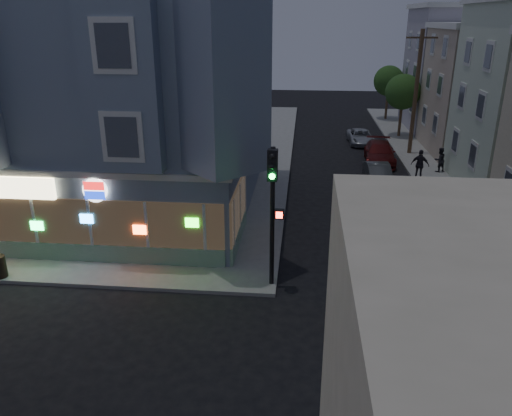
# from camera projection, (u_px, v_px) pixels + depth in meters

# --- Properties ---
(ground) EXTENTS (120.00, 120.00, 0.00)m
(ground) POSITION_uv_depth(u_px,v_px,m) (185.00, 323.00, 17.18)
(ground) COLOR black
(ground) RESTS_ON ground
(sidewalk_nw) EXTENTS (33.00, 42.00, 0.15)m
(sidewalk_nw) POSITION_uv_depth(u_px,v_px,m) (85.00, 149.00, 39.76)
(sidewalk_nw) COLOR gray
(sidewalk_nw) RESTS_ON ground
(corner_building) EXTENTS (14.60, 14.60, 11.40)m
(corner_building) POSITION_uv_depth(u_px,v_px,m) (114.00, 101.00, 25.86)
(corner_building) COLOR slate
(corner_building) RESTS_ON sidewalk_nw
(row_house_d) EXTENTS (12.00, 8.60, 10.50)m
(row_house_d) POSITION_uv_depth(u_px,v_px,m) (479.00, 71.00, 45.12)
(row_house_d) COLOR #97909E
(row_house_d) RESTS_ON sidewalk_ne
(utility_pole) EXTENTS (2.20, 0.30, 9.00)m
(utility_pole) POSITION_uv_depth(u_px,v_px,m) (416.00, 91.00, 36.71)
(utility_pole) COLOR #4C3826
(utility_pole) RESTS_ON sidewalk_ne
(street_tree_near) EXTENTS (3.00, 3.00, 5.30)m
(street_tree_near) POSITION_uv_depth(u_px,v_px,m) (403.00, 92.00, 42.58)
(street_tree_near) COLOR #4C3826
(street_tree_near) RESTS_ON sidewalk_ne
(street_tree_far) EXTENTS (3.00, 3.00, 5.30)m
(street_tree_far) POSITION_uv_depth(u_px,v_px,m) (389.00, 81.00, 50.02)
(street_tree_far) COLOR #4C3826
(street_tree_far) RESTS_ON sidewalk_ne
(running_child) EXTENTS (0.50, 0.37, 1.23)m
(running_child) POSITION_uv_depth(u_px,v_px,m) (337.00, 311.00, 16.82)
(running_child) COLOR #CCCB68
(running_child) RESTS_ON ground
(pedestrian_a) EXTENTS (0.98, 0.89, 1.64)m
(pedestrian_a) POSITION_uv_depth(u_px,v_px,m) (440.00, 160.00, 33.38)
(pedestrian_a) COLOR black
(pedestrian_a) RESTS_ON sidewalk_ne
(pedestrian_b) EXTENTS (1.23, 0.89, 1.93)m
(pedestrian_b) POSITION_uv_depth(u_px,v_px,m) (420.00, 165.00, 31.69)
(pedestrian_b) COLOR #25232B
(pedestrian_b) RESTS_ON sidewalk_ne
(parked_car_a) EXTENTS (1.73, 3.87, 1.29)m
(parked_car_a) POSITION_uv_depth(u_px,v_px,m) (393.00, 208.00, 25.84)
(parked_car_a) COLOR #ACAFB4
(parked_car_a) RESTS_ON ground
(parked_car_b) EXTENTS (1.58, 4.11, 1.33)m
(parked_car_b) POSITION_uv_depth(u_px,v_px,m) (378.00, 175.00, 31.20)
(parked_car_b) COLOR #3D4042
(parked_car_b) RESTS_ON ground
(parked_car_c) EXTENTS (2.42, 5.25, 1.49)m
(parked_car_c) POSITION_uv_depth(u_px,v_px,m) (380.00, 153.00, 35.93)
(parked_car_c) COLOR #5A1514
(parked_car_c) RESTS_ON ground
(parked_car_d) EXTENTS (2.19, 4.34, 1.18)m
(parked_car_d) POSITION_uv_depth(u_px,v_px,m) (361.00, 137.00, 41.51)
(parked_car_d) COLOR #A9ADB4
(parked_car_d) RESTS_ON ground
(traffic_signal) EXTENTS (0.64, 0.61, 5.45)m
(traffic_signal) POSITION_uv_depth(u_px,v_px,m) (273.00, 195.00, 18.06)
(traffic_signal) COLOR black
(traffic_signal) RESTS_ON sidewalk_nw
(fire_hydrant) EXTENTS (0.42, 0.24, 0.73)m
(fire_hydrant) POSITION_uv_depth(u_px,v_px,m) (457.00, 210.00, 25.84)
(fire_hydrant) COLOR silver
(fire_hydrant) RESTS_ON sidewalk_ne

